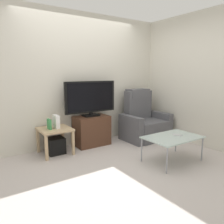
{
  "coord_description": "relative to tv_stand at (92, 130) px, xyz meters",
  "views": [
    {
      "loc": [
        -2.0,
        -2.93,
        1.44
      ],
      "look_at": [
        0.33,
        0.5,
        0.7
      ],
      "focal_mm": 35.57,
      "sensor_mm": 36.0,
      "label": 1
    }
  ],
  "objects": [
    {
      "name": "book_upright",
      "position": [
        -0.88,
        -0.08,
        0.26
      ],
      "size": [
        0.04,
        0.14,
        0.18
      ],
      "primitive_type": "cube",
      "color": "#388C4C",
      "rests_on": "side_table"
    },
    {
      "name": "wall_back",
      "position": [
        -0.08,
        0.27,
        1.0
      ],
      "size": [
        6.4,
        0.06,
        2.6
      ],
      "primitive_type": "cube",
      "color": "beige",
      "rests_on": "ground"
    },
    {
      "name": "cell_phone",
      "position": [
        0.8,
        -1.48,
        0.13
      ],
      "size": [
        0.12,
        0.17,
        0.01
      ],
      "primitive_type": "cube",
      "rotation": [
        0.0,
        0.0,
        0.38
      ],
      "color": "#B7B7BC",
      "rests_on": "coffee_table"
    },
    {
      "name": "subwoofer_box",
      "position": [
        -0.78,
        -0.06,
        -0.15
      ],
      "size": [
        0.29,
        0.29,
        0.29
      ],
      "primitive_type": "cube",
      "color": "black",
      "rests_on": "ground"
    },
    {
      "name": "coffee_table",
      "position": [
        0.67,
        -1.48,
        0.1
      ],
      "size": [
        0.9,
        0.6,
        0.42
      ],
      "color": "#B2C6C1",
      "rests_on": "ground"
    },
    {
      "name": "side_table",
      "position": [
        -0.78,
        -0.06,
        0.1
      ],
      "size": [
        0.54,
        0.54,
        0.47
      ],
      "color": "tan",
      "rests_on": "ground"
    },
    {
      "name": "ground_plane",
      "position": [
        -0.08,
        -0.86,
        -0.3
      ],
      "size": [
        6.4,
        6.4,
        0.0
      ],
      "primitive_type": "plane",
      "color": "#BCB2AD"
    },
    {
      "name": "tv_stand",
      "position": [
        0.0,
        0.0,
        0.0
      ],
      "size": [
        0.67,
        0.42,
        0.59
      ],
      "color": "#4C2D1E",
      "rests_on": "ground"
    },
    {
      "name": "wall_side",
      "position": [
        1.8,
        -0.86,
        1.0
      ],
      "size": [
        0.06,
        4.48,
        2.6
      ],
      "primitive_type": "cube",
      "color": "beige",
      "rests_on": "ground"
    },
    {
      "name": "recliner_armchair",
      "position": [
        1.17,
        -0.25,
        0.08
      ],
      "size": [
        0.98,
        0.78,
        1.08
      ],
      "rotation": [
        0.0,
        0.0,
        0.07
      ],
      "color": "#515156",
      "rests_on": "ground"
    },
    {
      "name": "television",
      "position": [
        0.0,
        0.02,
        0.66
      ],
      "size": [
        1.08,
        0.2,
        0.69
      ],
      "color": "black",
      "rests_on": "tv_stand"
    },
    {
      "name": "game_console",
      "position": [
        -0.75,
        -0.05,
        0.29
      ],
      "size": [
        0.07,
        0.2,
        0.23
      ],
      "primitive_type": "cube",
      "color": "white",
      "rests_on": "side_table"
    }
  ]
}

